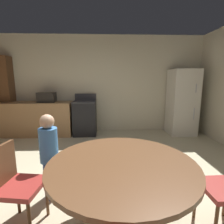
% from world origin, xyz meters
% --- Properties ---
extents(ground_plane, '(14.00, 14.00, 0.00)m').
position_xyz_m(ground_plane, '(0.00, 0.00, 0.00)').
color(ground_plane, beige).
extents(wall_back, '(6.16, 0.12, 2.70)m').
position_xyz_m(wall_back, '(0.00, 3.08, 1.35)').
color(wall_back, beige).
rests_on(wall_back, ground).
extents(kitchen_counter, '(2.05, 0.60, 0.90)m').
position_xyz_m(kitchen_counter, '(-1.75, 2.68, 0.45)').
color(kitchen_counter, '#9E754C').
rests_on(kitchen_counter, ground).
extents(pantry_column, '(0.44, 0.36, 2.10)m').
position_xyz_m(pantry_column, '(-2.56, 2.86, 1.05)').
color(pantry_column, brown).
rests_on(pantry_column, ground).
extents(oven_range, '(0.60, 0.60, 1.10)m').
position_xyz_m(oven_range, '(-0.38, 2.68, 0.47)').
color(oven_range, black).
rests_on(oven_range, ground).
extents(refrigerator, '(0.68, 0.68, 1.76)m').
position_xyz_m(refrigerator, '(2.27, 2.63, 0.88)').
color(refrigerator, silver).
rests_on(refrigerator, ground).
extents(microwave, '(0.44, 0.32, 0.26)m').
position_xyz_m(microwave, '(-1.37, 2.68, 1.03)').
color(microwave, black).
rests_on(microwave, kitchen_counter).
extents(dining_table, '(1.35, 1.35, 0.76)m').
position_xyz_m(dining_table, '(0.32, -0.53, 0.61)').
color(dining_table, brown).
rests_on(dining_table, ground).
extents(chair_west, '(0.45, 0.45, 0.87)m').
position_xyz_m(chair_west, '(-0.73, -0.39, 0.50)').
color(chair_west, brown).
rests_on(chair_west, ground).
extents(person_child, '(0.31, 0.31, 1.09)m').
position_xyz_m(person_child, '(-0.52, 0.05, 0.58)').
color(person_child, '#3D4C84').
rests_on(person_child, ground).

